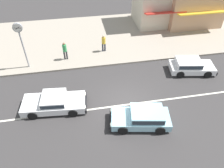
% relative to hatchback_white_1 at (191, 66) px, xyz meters
% --- Properties ---
extents(ground_plane, '(160.00, 160.00, 0.00)m').
position_rel_hatchback_white_1_xyz_m(ground_plane, '(-5.81, -2.76, -0.59)').
color(ground_plane, '#383535').
extents(lane_centre_stripe, '(50.40, 0.14, 0.01)m').
position_rel_hatchback_white_1_xyz_m(lane_centre_stripe, '(-5.81, -2.76, -0.58)').
color(lane_centre_stripe, silver).
rests_on(lane_centre_stripe, ground).
extents(kerb_strip, '(68.00, 10.00, 0.15)m').
position_rel_hatchback_white_1_xyz_m(kerb_strip, '(-5.81, 6.92, -0.51)').
color(kerb_strip, '#9E9384').
rests_on(kerb_strip, ground).
extents(hatchback_white_1, '(3.77, 2.20, 1.10)m').
position_rel_hatchback_white_1_xyz_m(hatchback_white_1, '(0.00, 0.00, 0.00)').
color(hatchback_white_1, white).
rests_on(hatchback_white_1, ground).
extents(hatchback_pale_blue_3, '(3.90, 2.25, 1.10)m').
position_rel_hatchback_white_1_xyz_m(hatchback_pale_blue_3, '(-5.28, -4.49, 0.00)').
color(hatchback_pale_blue_3, '#93C6D6').
rests_on(hatchback_pale_blue_3, ground).
extents(sedan_white_4, '(4.33, 2.17, 1.06)m').
position_rel_hatchback_white_1_xyz_m(sedan_white_4, '(-10.62, -2.18, -0.05)').
color(sedan_white_4, white).
rests_on(sedan_white_4, ground).
extents(street_clock, '(0.70, 0.22, 3.82)m').
position_rel_hatchback_white_1_xyz_m(street_clock, '(-12.81, 2.82, 2.44)').
color(street_clock, '#9E9EA3').
rests_on(street_clock, kerb_strip).
extents(pedestrian_near_clock, '(0.34, 0.34, 1.57)m').
position_rel_hatchback_white_1_xyz_m(pedestrian_near_clock, '(-6.37, 4.11, 0.47)').
color(pedestrian_near_clock, '#232838').
rests_on(pedestrian_near_clock, kerb_strip).
extents(pedestrian_far_end, '(0.34, 0.34, 1.60)m').
position_rel_hatchback_white_1_xyz_m(pedestrian_far_end, '(-9.77, 3.40, 0.49)').
color(pedestrian_far_end, '#333338').
rests_on(pedestrian_far_end, kerb_strip).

